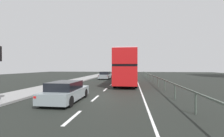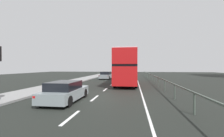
{
  "view_description": "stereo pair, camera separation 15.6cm",
  "coord_description": "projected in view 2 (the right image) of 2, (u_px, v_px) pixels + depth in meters",
  "views": [
    {
      "loc": [
        2.6,
        -10.98,
        2.25
      ],
      "look_at": [
        0.61,
        4.51,
        2.09
      ],
      "focal_mm": 24.82,
      "sensor_mm": 36.0,
      "label": 1
    },
    {
      "loc": [
        2.76,
        -10.96,
        2.25
      ],
      "look_at": [
        0.61,
        4.51,
        2.09
      ],
      "focal_mm": 24.82,
      "sensor_mm": 36.0,
      "label": 2
    }
  ],
  "objects": [
    {
      "name": "ground_plane",
      "position": [
        95.0,
        98.0,
        11.26
      ],
      "size": [
        73.03,
        120.0,
        0.1
      ],
      "primitive_type": "cube",
      "color": "black"
    },
    {
      "name": "near_sidewalk_kerb",
      "position": [
        18.0,
        95.0,
        12.11
      ],
      "size": [
        2.93,
        80.0,
        0.14
      ],
      "primitive_type": "cube",
      "color": "gray",
      "rests_on": "ground"
    },
    {
      "name": "lane_paint_markings",
      "position": [
        128.0,
        85.0,
        19.65
      ],
      "size": [
        3.58,
        46.0,
        0.01
      ],
      "color": "silver",
      "rests_on": "ground"
    },
    {
      "name": "bridge_side_railing",
      "position": [
        156.0,
        78.0,
        19.4
      ],
      "size": [
        0.1,
        42.0,
        1.07
      ],
      "color": "#47544A",
      "rests_on": "ground"
    },
    {
      "name": "double_decker_bus_red",
      "position": [
        127.0,
        67.0,
        20.43
      ],
      "size": [
        2.6,
        11.03,
        4.24
      ],
      "rotation": [
        0.0,
        0.0,
        0.0
      ],
      "color": "red",
      "rests_on": "ground"
    },
    {
      "name": "hatchback_car_near",
      "position": [
        65.0,
        92.0,
        10.11
      ],
      "size": [
        1.89,
        4.25,
        1.31
      ],
      "rotation": [
        0.0,
        0.0,
        0.0
      ],
      "color": "gray",
      "rests_on": "ground"
    },
    {
      "name": "sedan_car_ahead",
      "position": [
        106.0,
        75.0,
        28.81
      ],
      "size": [
        2.0,
        4.09,
        1.38
      ],
      "rotation": [
        0.0,
        0.0,
        -0.04
      ],
      "color": "gray",
      "rests_on": "ground"
    }
  ]
}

